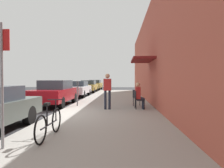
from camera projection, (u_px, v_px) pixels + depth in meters
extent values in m
plane|color=#2D2D30|center=(53.00, 117.00, 8.25)|extent=(60.00, 60.00, 0.00)
cube|color=#9E9B93|center=(110.00, 108.00, 10.13)|extent=(4.50, 32.00, 0.12)
cube|color=#BC5442|center=(158.00, 50.00, 9.93)|extent=(0.30, 32.00, 6.07)
cube|color=maroon|center=(142.00, 60.00, 10.81)|extent=(1.10, 2.80, 0.12)
cylinder|color=black|center=(29.00, 115.00, 6.82)|extent=(0.22, 0.64, 0.64)
cube|color=maroon|center=(55.00, 94.00, 11.79)|extent=(1.80, 4.40, 0.66)
cube|color=#333D47|center=(56.00, 84.00, 11.92)|extent=(1.48, 2.11, 0.51)
cylinder|color=black|center=(74.00, 98.00, 13.12)|extent=(0.22, 0.64, 0.64)
cylinder|color=black|center=(51.00, 98.00, 13.20)|extent=(0.22, 0.64, 0.64)
cylinder|color=black|center=(61.00, 103.00, 10.40)|extent=(0.22, 0.64, 0.64)
cylinder|color=black|center=(32.00, 103.00, 10.48)|extent=(0.22, 0.64, 0.64)
cube|color=silver|center=(77.00, 90.00, 17.61)|extent=(1.80, 4.40, 0.60)
cube|color=#333D47|center=(78.00, 84.00, 17.75)|extent=(1.48, 2.11, 0.46)
cylinder|color=black|center=(89.00, 92.00, 18.94)|extent=(0.22, 0.64, 0.64)
cylinder|color=black|center=(72.00, 92.00, 19.02)|extent=(0.22, 0.64, 0.64)
cylinder|color=black|center=(83.00, 94.00, 16.22)|extent=(0.22, 0.64, 0.64)
cylinder|color=black|center=(64.00, 94.00, 16.30)|extent=(0.22, 0.64, 0.64)
cube|color=#A58433|center=(89.00, 87.00, 23.45)|extent=(1.80, 4.40, 0.61)
cube|color=#333D47|center=(89.00, 82.00, 23.59)|extent=(1.48, 2.11, 0.48)
cylinder|color=black|center=(97.00, 89.00, 24.78)|extent=(0.22, 0.64, 0.64)
cylinder|color=black|center=(84.00, 89.00, 24.86)|extent=(0.22, 0.64, 0.64)
cylinder|color=black|center=(94.00, 90.00, 22.06)|extent=(0.22, 0.64, 0.64)
cylinder|color=black|center=(80.00, 90.00, 22.14)|extent=(0.22, 0.64, 0.64)
cube|color=#A58433|center=(95.00, 85.00, 29.01)|extent=(1.80, 4.40, 0.67)
cube|color=#333D47|center=(95.00, 81.00, 29.15)|extent=(1.48, 2.11, 0.44)
cylinder|color=black|center=(101.00, 87.00, 30.34)|extent=(0.22, 0.64, 0.64)
cylinder|color=black|center=(91.00, 87.00, 30.42)|extent=(0.22, 0.64, 0.64)
cylinder|color=black|center=(99.00, 88.00, 27.62)|extent=(0.22, 0.64, 0.64)
cylinder|color=black|center=(88.00, 88.00, 27.70)|extent=(0.22, 0.64, 0.64)
cylinder|color=slate|center=(77.00, 96.00, 10.73)|extent=(0.07, 0.07, 1.10)
cube|color=#383D42|center=(77.00, 83.00, 10.72)|extent=(0.12, 0.10, 0.22)
cylinder|color=gray|center=(2.00, 86.00, 4.09)|extent=(0.06, 0.06, 2.60)
cube|color=red|center=(2.00, 40.00, 4.09)|extent=(0.32, 0.02, 0.44)
torus|color=black|center=(57.00, 120.00, 5.40)|extent=(0.04, 0.66, 0.66)
torus|color=black|center=(41.00, 130.00, 4.35)|extent=(0.04, 0.66, 0.66)
cylinder|color=black|center=(49.00, 124.00, 4.88)|extent=(0.04, 1.05, 0.04)
cylinder|color=black|center=(47.00, 115.00, 4.72)|extent=(0.04, 0.04, 0.50)
cube|color=black|center=(47.00, 104.00, 4.71)|extent=(0.10, 0.20, 0.06)
cylinder|color=black|center=(56.00, 110.00, 5.34)|extent=(0.03, 0.03, 0.56)
cylinder|color=black|center=(56.00, 100.00, 5.34)|extent=(0.46, 0.03, 0.03)
cylinder|color=black|center=(143.00, 104.00, 9.76)|extent=(0.04, 0.04, 0.45)
cylinder|color=black|center=(144.00, 105.00, 9.38)|extent=(0.04, 0.04, 0.45)
cylinder|color=black|center=(135.00, 104.00, 9.76)|extent=(0.04, 0.04, 0.45)
cylinder|color=black|center=(136.00, 105.00, 9.38)|extent=(0.04, 0.04, 0.45)
cube|color=black|center=(139.00, 99.00, 9.57)|extent=(0.46, 0.46, 0.03)
cube|color=black|center=(135.00, 95.00, 9.56)|extent=(0.05, 0.44, 0.40)
cylinder|color=#232838|center=(143.00, 104.00, 9.67)|extent=(0.11, 0.11, 0.47)
cylinder|color=#232838|center=(140.00, 99.00, 9.67)|extent=(0.37, 0.16, 0.14)
cylinder|color=#232838|center=(144.00, 104.00, 9.47)|extent=(0.11, 0.11, 0.47)
cylinder|color=#232838|center=(141.00, 99.00, 9.47)|extent=(0.37, 0.16, 0.14)
cube|color=#B22626|center=(138.00, 93.00, 9.56)|extent=(0.24, 0.37, 0.56)
sphere|color=tan|center=(138.00, 85.00, 9.55)|extent=(0.22, 0.22, 0.22)
cylinder|color=black|center=(140.00, 101.00, 10.76)|extent=(0.04, 0.04, 0.45)
cylinder|color=black|center=(143.00, 102.00, 10.39)|extent=(0.04, 0.04, 0.45)
cylinder|color=black|center=(133.00, 102.00, 10.67)|extent=(0.04, 0.04, 0.45)
cylinder|color=black|center=(136.00, 102.00, 10.30)|extent=(0.04, 0.04, 0.45)
cube|color=black|center=(138.00, 97.00, 10.53)|extent=(0.55, 0.55, 0.03)
cube|color=black|center=(134.00, 94.00, 10.47)|extent=(0.16, 0.43, 0.40)
cylinder|color=#232838|center=(105.00, 100.00, 9.46)|extent=(0.12, 0.12, 0.90)
cylinder|color=#232838|center=(110.00, 100.00, 9.45)|extent=(0.12, 0.12, 0.90)
cube|color=#B22626|center=(107.00, 85.00, 9.43)|extent=(0.36, 0.22, 0.56)
sphere|color=tan|center=(107.00, 76.00, 9.42)|extent=(0.22, 0.22, 0.22)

